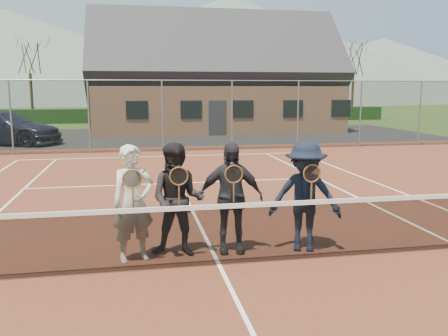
# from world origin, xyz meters

# --- Properties ---
(ground) EXTENTS (220.00, 220.00, 0.00)m
(ground) POSITION_xyz_m (0.00, 20.00, 0.00)
(ground) COLOR #2E4619
(ground) RESTS_ON ground
(court_surface) EXTENTS (30.00, 30.00, 0.02)m
(court_surface) POSITION_xyz_m (0.00, 0.00, 0.01)
(court_surface) COLOR #562819
(court_surface) RESTS_ON ground
(tarmac_carpark) EXTENTS (40.00, 12.00, 0.01)m
(tarmac_carpark) POSITION_xyz_m (-4.00, 20.00, 0.01)
(tarmac_carpark) COLOR black
(tarmac_carpark) RESTS_ON ground
(hedge_row) EXTENTS (40.00, 1.20, 1.10)m
(hedge_row) POSITION_xyz_m (0.00, 32.00, 0.55)
(hedge_row) COLOR black
(hedge_row) RESTS_ON ground
(hill_west) EXTENTS (110.00, 110.00, 18.00)m
(hill_west) POSITION_xyz_m (-25.00, 95.00, 9.00)
(hill_west) COLOR #506157
(hill_west) RESTS_ON ground
(hill_centre) EXTENTS (120.00, 120.00, 22.00)m
(hill_centre) POSITION_xyz_m (20.00, 95.00, 11.00)
(hill_centre) COLOR #516156
(hill_centre) RESTS_ON ground
(hill_east) EXTENTS (90.00, 90.00, 14.00)m
(hill_east) POSITION_xyz_m (55.00, 95.00, 7.00)
(hill_east) COLOR #506056
(hill_east) RESTS_ON ground
(car_c) EXTENTS (5.92, 4.03, 1.59)m
(car_c) POSITION_xyz_m (-7.30, 17.59, 0.80)
(car_c) COLOR black
(car_c) RESTS_ON ground
(court_markings) EXTENTS (11.03, 23.83, 0.01)m
(court_markings) POSITION_xyz_m (0.00, 0.00, 0.02)
(court_markings) COLOR white
(court_markings) RESTS_ON court_surface
(tennis_net) EXTENTS (11.68, 0.08, 1.10)m
(tennis_net) POSITION_xyz_m (0.00, 0.00, 0.54)
(tennis_net) COLOR slate
(tennis_net) RESTS_ON ground
(perimeter_fence) EXTENTS (30.07, 0.07, 3.02)m
(perimeter_fence) POSITION_xyz_m (0.00, 13.50, 1.52)
(perimeter_fence) COLOR slate
(perimeter_fence) RESTS_ON ground
(clubhouse) EXTENTS (15.60, 8.20, 7.70)m
(clubhouse) POSITION_xyz_m (4.00, 24.00, 3.99)
(clubhouse) COLOR #9E6B4C
(clubhouse) RESTS_ON ground
(tree_b) EXTENTS (3.20, 3.20, 7.77)m
(tree_b) POSITION_xyz_m (-9.00, 33.00, 5.79)
(tree_b) COLOR #352413
(tree_b) RESTS_ON ground
(tree_c) EXTENTS (3.20, 3.20, 7.77)m
(tree_c) POSITION_xyz_m (2.00, 33.00, 5.79)
(tree_c) COLOR #3B2415
(tree_c) RESTS_ON ground
(tree_d) EXTENTS (3.20, 3.20, 7.77)m
(tree_d) POSITION_xyz_m (12.00, 33.00, 5.79)
(tree_d) COLOR #332112
(tree_d) RESTS_ON ground
(tree_e) EXTENTS (3.20, 3.20, 7.77)m
(tree_e) POSITION_xyz_m (18.00, 33.00, 5.79)
(tree_e) COLOR #352013
(tree_e) RESTS_ON ground
(player_a) EXTENTS (0.76, 0.62, 1.80)m
(player_a) POSITION_xyz_m (-1.24, 0.48, 0.92)
(player_a) COLOR beige
(player_a) RESTS_ON court_surface
(player_b) EXTENTS (1.03, 0.90, 1.80)m
(player_b) POSITION_xyz_m (-0.56, 0.58, 0.92)
(player_b) COLOR black
(player_b) RESTS_ON court_surface
(player_c) EXTENTS (1.10, 0.56, 1.80)m
(player_c) POSITION_xyz_m (0.29, 0.59, 0.92)
(player_c) COLOR #25252A
(player_c) RESTS_ON court_surface
(player_d) EXTENTS (1.31, 0.99, 1.80)m
(player_d) POSITION_xyz_m (1.49, 0.43, 0.92)
(player_d) COLOR black
(player_d) RESTS_ON court_surface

